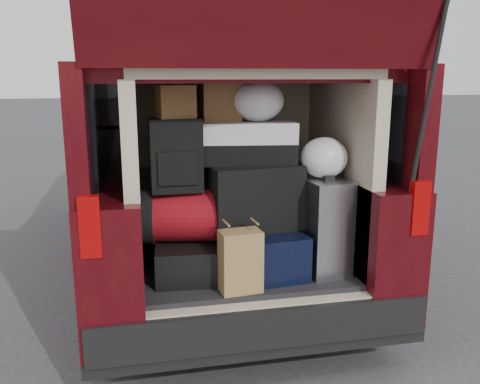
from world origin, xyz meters
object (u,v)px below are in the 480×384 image
at_px(black_hardshell, 188,257).
at_px(backpack, 176,155).
at_px(silver_roller, 322,225).
at_px(black_soft_case, 254,196).
at_px(red_duffel, 183,215).
at_px(kraft_bag, 240,261).
at_px(twotone_duffel, 249,142).
at_px(navy_hardshell, 253,249).

bearing_deg(black_hardshell, backpack, -164.64).
xyz_separation_m(silver_roller, black_soft_case, (-0.40, 0.10, 0.18)).
bearing_deg(red_duffel, black_soft_case, 6.12).
relative_size(kraft_bag, red_duffel, 0.73).
bearing_deg(kraft_bag, twotone_duffel, 65.03).
height_order(navy_hardshell, black_soft_case, black_soft_case).
distance_m(black_hardshell, black_soft_case, 0.54).
height_order(navy_hardshell, red_duffel, red_duffel).
bearing_deg(red_duffel, black_hardshell, -32.17).
relative_size(navy_hardshell, silver_roller, 1.07).
height_order(kraft_bag, twotone_duffel, twotone_duffel).
height_order(red_duffel, twotone_duffel, twotone_duffel).
xyz_separation_m(navy_hardshell, silver_roller, (0.41, -0.08, 0.15)).
xyz_separation_m(kraft_bag, red_duffel, (-0.28, 0.33, 0.19)).
relative_size(kraft_bag, black_soft_case, 0.64).
distance_m(black_hardshell, silver_roller, 0.84).
bearing_deg(twotone_duffel, navy_hardshell, -74.91).
relative_size(backpack, twotone_duffel, 0.76).
xyz_separation_m(black_soft_case, twotone_duffel, (-0.02, 0.07, 0.32)).
bearing_deg(backpack, red_duffel, 36.05).
distance_m(black_hardshell, backpack, 0.63).
bearing_deg(red_duffel, backpack, -133.86).
bearing_deg(red_duffel, kraft_bag, -41.30).
bearing_deg(silver_roller, red_duffel, 165.90).
relative_size(navy_hardshell, twotone_duffel, 1.11).
bearing_deg(black_soft_case, kraft_bag, -122.14).
distance_m(navy_hardshell, black_soft_case, 0.33).
height_order(black_hardshell, red_duffel, red_duffel).
distance_m(navy_hardshell, twotone_duffel, 0.65).
relative_size(kraft_bag, twotone_duffel, 0.63).
height_order(silver_roller, kraft_bag, silver_roller).
xyz_separation_m(navy_hardshell, twotone_duffel, (-0.01, 0.08, 0.65)).
height_order(navy_hardshell, silver_roller, silver_roller).
bearing_deg(navy_hardshell, black_hardshell, 170.47).
relative_size(silver_roller, kraft_bag, 1.65).
xyz_separation_m(red_duffel, black_soft_case, (0.42, -0.02, 0.10)).
distance_m(black_hardshell, kraft_bag, 0.42).
bearing_deg(black_hardshell, black_soft_case, 3.35).
height_order(navy_hardshell, kraft_bag, kraft_bag).
bearing_deg(red_duffel, silver_roller, 0.75).
distance_m(kraft_bag, backpack, 0.71).
bearing_deg(black_soft_case, backpack, 173.79).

